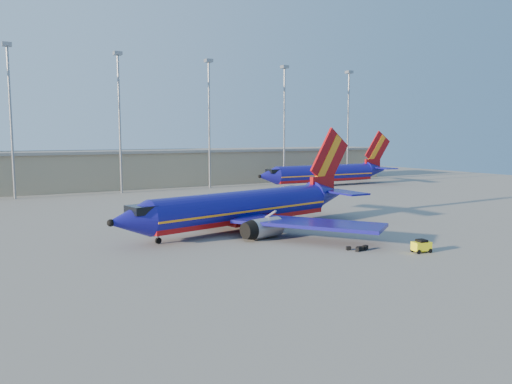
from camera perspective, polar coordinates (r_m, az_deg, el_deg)
ground at (r=66.26m, az=-0.66°, el=-3.78°), size 220.00×220.00×0.00m
terminal_building at (r=122.56m, az=-9.77°, el=2.85°), size 122.00×16.00×8.50m
light_mast_row at (r=109.51m, az=-10.22°, el=9.36°), size 101.60×1.60×28.65m
aircraft_main at (r=62.74m, az=-0.94°, el=-1.79°), size 37.85×36.04×12.96m
aircraft_second at (r=119.51m, az=8.15°, el=2.15°), size 38.52×15.03×13.06m
baggage_tug at (r=53.34m, az=18.38°, el=-5.85°), size 2.01×1.40×1.34m
luggage_pile at (r=52.61m, az=11.69°, el=-6.34°), size 2.14×1.49×0.48m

